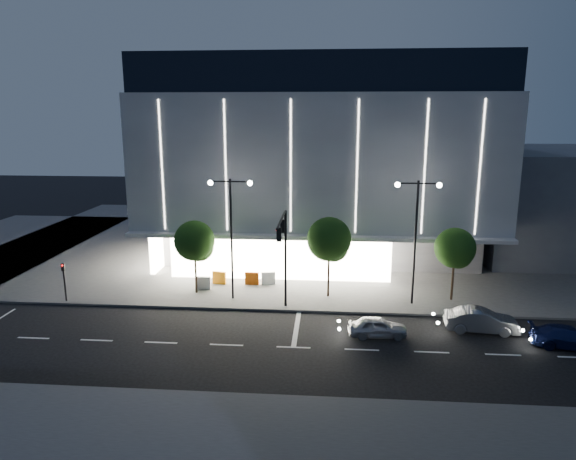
# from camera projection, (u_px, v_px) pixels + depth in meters

# --- Properties ---
(ground) EXTENTS (160.00, 160.00, 0.00)m
(ground) POSITION_uv_depth(u_px,v_px,m) (263.00, 335.00, 31.80)
(ground) COLOR black
(ground) RESTS_ON ground
(sidewalk_museum) EXTENTS (70.00, 40.00, 0.15)m
(sidewalk_museum) POSITION_uv_depth(u_px,v_px,m) (338.00, 242.00, 54.73)
(sidewalk_museum) COLOR #474747
(sidewalk_museum) RESTS_ON ground
(museum) EXTENTS (30.00, 25.80, 18.00)m
(museum) POSITION_uv_depth(u_px,v_px,m) (320.00, 156.00, 51.21)
(museum) COLOR #4C4C51
(museum) RESTS_ON ground
(annex_building) EXTENTS (16.00, 20.00, 10.00)m
(annex_building) POSITION_uv_depth(u_px,v_px,m) (547.00, 199.00, 52.00)
(annex_building) COLOR #4C4C51
(annex_building) RESTS_ON ground
(traffic_mast) EXTENTS (0.33, 5.89, 7.07)m
(traffic_mast) POSITION_uv_depth(u_px,v_px,m) (284.00, 244.00, 33.86)
(traffic_mast) COLOR black
(traffic_mast) RESTS_ON ground
(street_lamp_west) EXTENTS (3.16, 0.36, 9.00)m
(street_lamp_west) POSITION_uv_depth(u_px,v_px,m) (231.00, 221.00, 36.55)
(street_lamp_west) COLOR black
(street_lamp_west) RESTS_ON ground
(street_lamp_east) EXTENTS (3.16, 0.36, 9.00)m
(street_lamp_east) POSITION_uv_depth(u_px,v_px,m) (416.00, 224.00, 35.54)
(street_lamp_east) COLOR black
(street_lamp_east) RESTS_ON ground
(ped_signal_far) EXTENTS (0.22, 0.24, 3.00)m
(ped_signal_far) POSITION_uv_depth(u_px,v_px,m) (64.00, 278.00, 36.93)
(ped_signal_far) COLOR black
(ped_signal_far) RESTS_ON ground
(tree_left) EXTENTS (3.02, 3.02, 5.72)m
(tree_left) POSITION_uv_depth(u_px,v_px,m) (195.00, 243.00, 38.20)
(tree_left) COLOR black
(tree_left) RESTS_ON ground
(tree_mid) EXTENTS (3.25, 3.25, 6.15)m
(tree_mid) POSITION_uv_depth(u_px,v_px,m) (329.00, 242.00, 37.35)
(tree_mid) COLOR black
(tree_mid) RESTS_ON ground
(tree_right) EXTENTS (2.91, 2.91, 5.51)m
(tree_right) POSITION_uv_depth(u_px,v_px,m) (455.00, 250.00, 36.75)
(tree_right) COLOR black
(tree_right) RESTS_ON ground
(car_lead) EXTENTS (3.70, 1.67, 1.23)m
(car_lead) POSITION_uv_depth(u_px,v_px,m) (378.00, 327.00, 31.55)
(car_lead) COLOR #ADB0B5
(car_lead) RESTS_ON ground
(car_second) EXTENTS (4.59, 1.95, 1.47)m
(car_second) POSITION_uv_depth(u_px,v_px,m) (481.00, 321.00, 32.23)
(car_second) COLOR gray
(car_second) RESTS_ON ground
(car_third) EXTENTS (4.50, 2.30, 1.25)m
(car_third) POSITION_uv_depth(u_px,v_px,m) (569.00, 337.00, 30.10)
(car_third) COLOR navy
(car_third) RESTS_ON ground
(barrier_a) EXTENTS (1.13, 0.45, 1.00)m
(barrier_a) POSITION_uv_depth(u_px,v_px,m) (219.00, 278.00, 40.95)
(barrier_a) COLOR #CF6E0B
(barrier_a) RESTS_ON sidewalk_museum
(barrier_b) EXTENTS (1.10, 0.27, 1.00)m
(barrier_b) POSITION_uv_depth(u_px,v_px,m) (203.00, 283.00, 39.66)
(barrier_b) COLOR silver
(barrier_b) RESTS_ON sidewalk_museum
(barrier_c) EXTENTS (1.11, 0.31, 1.00)m
(barrier_c) POSITION_uv_depth(u_px,v_px,m) (252.00, 278.00, 40.77)
(barrier_c) COLOR #C74D0B
(barrier_c) RESTS_ON sidewalk_museum
(barrier_d) EXTENTS (1.13, 0.48, 1.00)m
(barrier_d) POSITION_uv_depth(u_px,v_px,m) (268.00, 278.00, 40.83)
(barrier_d) COLOR white
(barrier_d) RESTS_ON sidewalk_museum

